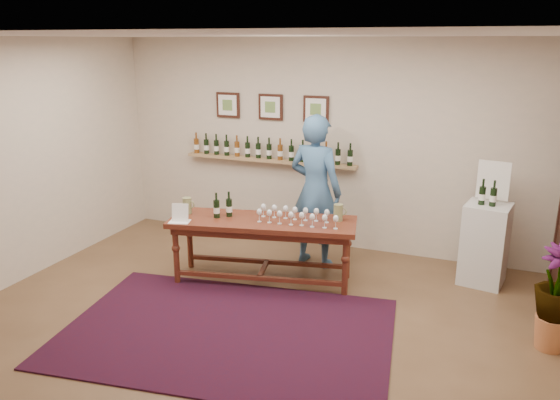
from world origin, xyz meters
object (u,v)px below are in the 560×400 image
at_px(tasting_table, 263,229).
at_px(display_pedestal, 485,244).
at_px(potted_plant, 556,298).
at_px(person, 315,191).

relative_size(tasting_table, display_pedestal, 2.35).
distance_m(display_pedestal, potted_plant, 1.45).
bearing_deg(person, display_pedestal, -163.68).
distance_m(display_pedestal, person, 2.08).
relative_size(display_pedestal, person, 0.50).
height_order(potted_plant, person, person).
distance_m(potted_plant, person, 2.93).
relative_size(tasting_table, potted_plant, 2.59).
bearing_deg(display_pedestal, tasting_table, -159.37).
xyz_separation_m(tasting_table, person, (0.40, 0.74, 0.31)).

